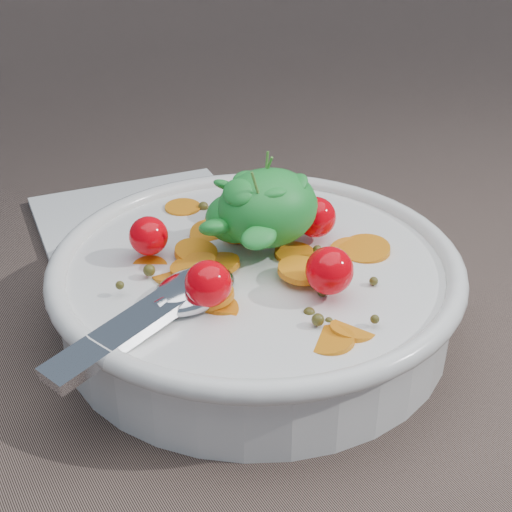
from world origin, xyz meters
TOP-DOWN VIEW (x-y plane):
  - ground at (0.00, 0.00)m, footprint 6.00×6.00m
  - bowl at (0.02, -0.03)m, footprint 0.31×0.28m
  - napkin at (0.01, 0.16)m, footprint 0.20×0.18m

SIDE VIEW (x-z plane):
  - ground at x=0.00m, z-range 0.00..0.00m
  - napkin at x=0.01m, z-range 0.00..0.01m
  - bowl at x=0.02m, z-range -0.03..0.09m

